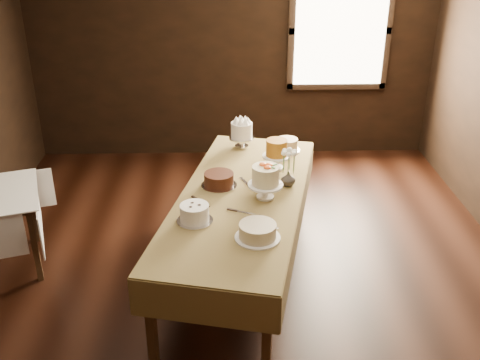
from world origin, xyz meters
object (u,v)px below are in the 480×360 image
Objects in this scene: cake_caramel at (276,156)px; cake_cream at (258,232)px; cake_speckled at (287,145)px; cake_flowers at (265,184)px; cake_server_c at (244,181)px; cake_chocolate at (219,180)px; cake_server_b at (272,225)px; display_table at (241,201)px; cake_server_a at (247,213)px; cake_swirl at (195,214)px; cake_server_d at (282,182)px; cake_meringue at (242,136)px; cake_server_e at (204,204)px; flower_vase at (288,179)px.

cake_caramel is 1.22m from cake_cream.
cake_speckled is at bearing 70.72° from cake_caramel.
cake_flowers is 0.38m from cake_server_c.
cake_server_c is (0.22, 0.09, -0.05)m from cake_chocolate.
cake_chocolate is 1.31× the size of cake_server_b.
cake_flowers is at bearing 149.53° from cake_server_b.
cake_chocolate reaches higher than display_table.
display_table is 0.27m from cake_server_c.
cake_caramel is 1.21× the size of cake_server_a.
cake_speckled reaches higher than cake_server_a.
cake_caramel is 0.59m from cake_flowers.
cake_swirl reaches higher than cake_server_d.
cake_flowers reaches higher than cake_caramel.
cake_server_b is at bearing -83.47° from cake_meringue.
cake_chocolate reaches higher than cake_server_a.
cake_server_c is (-0.45, -0.66, -0.05)m from cake_speckled.
cake_speckled is 1.04× the size of cake_swirl.
cake_chocolate is 1.31× the size of cake_server_e.
cake_server_d is at bearing -67.74° from cake_meringue.
cake_server_b is 0.69m from flower_vase.
cake_server_a is at bearing 16.24° from cake_swirl.
cake_server_d is at bearing 41.90° from cake_swirl.
cake_caramel is 1.18m from cake_swirl.
cake_swirl is 0.97m from flower_vase.
cake_chocolate is (-0.52, -0.34, -0.07)m from cake_caramel.
cake_flowers is 0.64m from cake_cream.
display_table is 0.28m from cake_chocolate.
cake_meringue is 1.12× the size of cake_server_e.
cake_server_a is at bearing -122.70° from cake_flowers.
cake_swirl reaches higher than cake_server_c.
cake_cream is (0.46, -0.25, -0.01)m from cake_swirl.
cake_server_e reaches higher than display_table.
cake_caramel is at bearing 53.29° from cake_swirl.
cake_speckled is 1.21× the size of cake_server_a.
cake_server_c is at bearing -124.02° from cake_speckled.
cake_server_e is at bearing -153.21° from display_table.
display_table is at bearing 158.87° from cake_server_d.
cake_server_e is 0.78m from flower_vase.
cake_cream is 1.45× the size of cake_server_a.
cake_server_e is (-0.35, -1.19, -0.12)m from cake_meringue.
cake_server_a is 0.64m from cake_server_d.
display_table is 11.30× the size of cake_server_b.
cake_meringue is 1.12× the size of cake_server_c.
cake_server_a is 0.58m from cake_server_c.
cake_server_b is at bearing 19.34° from cake_server_e.
cake_flowers is at bearing -173.82° from cake_server_d.
flower_vase is (0.38, -0.10, 0.06)m from cake_server_c.
cake_server_d is at bearing 6.27° from cake_chocolate.
cake_server_c is (-0.30, -0.25, -0.12)m from cake_caramel.
cake_chocolate is 1.12× the size of cake_swirl.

